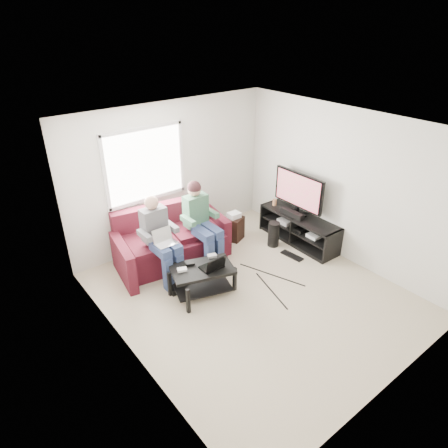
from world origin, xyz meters
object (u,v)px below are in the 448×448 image
(tv, at_px, (298,191))
(end_table, at_px, (234,227))
(sofa, at_px, (171,242))
(subwoofer, at_px, (274,234))
(tv_stand, at_px, (299,230))
(coffee_table, at_px, (202,274))

(tv, xyz_separation_m, end_table, (-0.90, 0.73, -0.75))
(sofa, xyz_separation_m, subwoofer, (1.73, -0.78, -0.10))
(subwoofer, bearing_deg, end_table, 123.09)
(sofa, xyz_separation_m, tv, (2.21, -0.87, 0.66))
(subwoofer, bearing_deg, tv_stand, -21.37)
(sofa, distance_m, coffee_table, 1.13)
(coffee_table, distance_m, tv, 2.45)
(coffee_table, distance_m, subwoofer, 1.90)
(sofa, bearing_deg, tv, -21.55)
(coffee_table, relative_size, subwoofer, 2.23)
(tv_stand, distance_m, tv, 0.77)
(subwoofer, bearing_deg, sofa, 155.62)
(tv, height_order, subwoofer, tv)
(tv, relative_size, end_table, 1.97)
(sofa, xyz_separation_m, end_table, (1.31, -0.14, -0.09))
(tv_stand, xyz_separation_m, subwoofer, (-0.48, 0.19, -0.01))
(sofa, height_order, tv, tv)
(sofa, distance_m, subwoofer, 1.90)
(tv_stand, height_order, end_table, end_table)
(sofa, height_order, end_table, sofa)
(tv, bearing_deg, coffee_table, -173.79)
(coffee_table, height_order, tv, tv)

